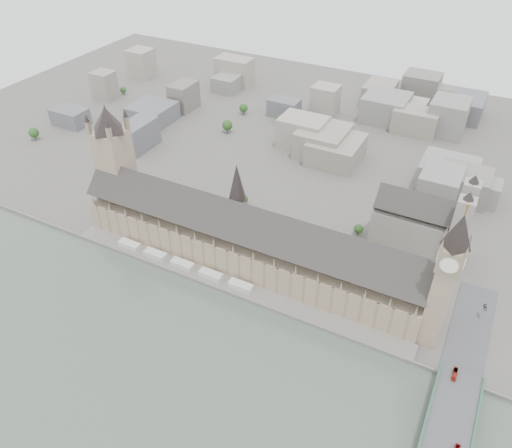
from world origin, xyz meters
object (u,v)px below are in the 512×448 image
at_px(victoria_tower, 114,160).
at_px(car_approach, 485,307).
at_px(westminster_abbey, 422,225).
at_px(palace_of_westminster, 246,240).
at_px(red_bus_north, 455,374).
at_px(elizabeth_tower, 447,274).

distance_m(victoria_tower, car_approach, 292.74).
relative_size(westminster_abbey, car_approach, 12.53).
relative_size(palace_of_westminster, victoria_tower, 2.65).
relative_size(westminster_abbey, red_bus_north, 7.13).
bearing_deg(car_approach, westminster_abbey, 127.59).
bearing_deg(elizabeth_tower, car_approach, 50.96).
height_order(westminster_abbey, red_bus_north, westminster_abbey).
bearing_deg(victoria_tower, palace_of_westminster, -2.96).
xyz_separation_m(palace_of_westminster, westminster_abbey, (110.92, 75.30, 2.38)).
xyz_separation_m(victoria_tower, westminster_abbey, (232.92, 69.00, -30.12)).
bearing_deg(westminster_abbey, palace_of_westminster, -145.83).
height_order(palace_of_westminster, car_approach, palace_of_westminster).
distance_m(westminster_abbey, car_approach, 77.26).
distance_m(elizabeth_tower, red_bus_north, 58.00).
xyz_separation_m(elizabeth_tower, victoria_tower, (-260.00, 18.00, -2.88)).
height_order(victoria_tower, red_bus_north, victoria_tower).
bearing_deg(victoria_tower, westminster_abbey, 16.50).
bearing_deg(red_bus_north, westminster_abbey, 111.45).
bearing_deg(westminster_abbey, victoria_tower, -163.50).
bearing_deg(palace_of_westminster, car_approach, 8.14).
distance_m(elizabeth_tower, westminster_abbey, 96.91).
height_order(elizabeth_tower, red_bus_north, elizabeth_tower).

